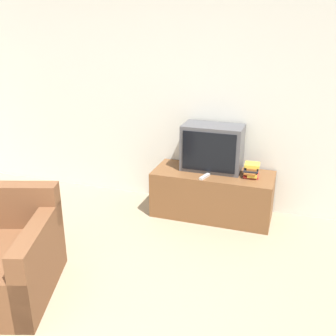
% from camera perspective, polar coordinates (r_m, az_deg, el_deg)
% --- Properties ---
extents(wall_back, '(9.00, 0.06, 2.60)m').
position_cam_1_polar(wall_back, '(4.66, -2.10, 10.93)').
color(wall_back, silver).
rests_on(wall_back, ground_plane).
extents(tv_stand, '(1.31, 0.55, 0.52)m').
position_cam_1_polar(tv_stand, '(4.44, 6.46, -3.76)').
color(tv_stand, brown).
rests_on(tv_stand, ground_plane).
extents(television, '(0.66, 0.36, 0.51)m').
position_cam_1_polar(television, '(4.36, 6.44, 2.96)').
color(television, '#4C4C51').
rests_on(television, tv_stand).
extents(book_stack, '(0.18, 0.24, 0.14)m').
position_cam_1_polar(book_stack, '(4.29, 12.05, -0.32)').
color(book_stack, '#B72D28').
rests_on(book_stack, tv_stand).
extents(remote_on_stand, '(0.08, 0.18, 0.02)m').
position_cam_1_polar(remote_on_stand, '(4.19, 5.34, -1.24)').
color(remote_on_stand, '#B7B7B7').
rests_on(remote_on_stand, tv_stand).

